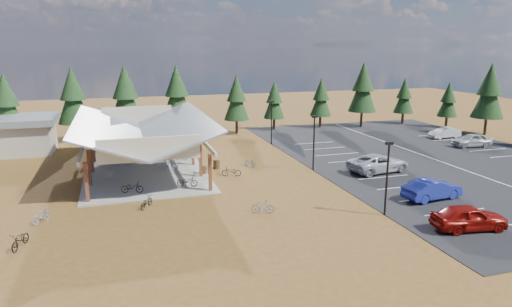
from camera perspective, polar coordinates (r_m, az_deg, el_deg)
name	(u,v)px	position (r m, az deg, el deg)	size (l,w,h in m)	color
ground	(269,181)	(39.28, 1.64, -3.44)	(140.00, 140.00, 0.00)	brown
asphalt_lot	(429,157)	(50.53, 20.79, -0.47)	(27.00, 44.00, 0.04)	black
concrete_pad	(145,169)	(44.14, -13.75, -1.86)	(10.60, 18.60, 0.10)	gray
bike_pavilion	(142,129)	(43.32, -14.03, 2.96)	(11.65, 19.40, 4.97)	#5A2619
outbuilding	(3,135)	(55.71, -29.12, 2.04)	(11.00, 7.00, 3.90)	#ADA593
lamp_post_0	(387,173)	(31.90, 16.08, -2.41)	(0.50, 0.25, 5.14)	black
lamp_post_1	(314,139)	(42.14, 7.26, 1.80)	(0.50, 0.25, 5.14)	black
lamp_post_2	(272,119)	(53.13, 1.96, 4.30)	(0.50, 0.25, 5.14)	black
trash_bin_0	(203,170)	(41.29, -6.65, -2.03)	(0.60, 0.60, 0.90)	#483119
trash_bin_1	(216,164)	(43.12, -4.96, -1.33)	(0.60, 0.60, 0.90)	#483119
pine_0	(6,102)	(58.33, -28.79, 5.65)	(3.63, 3.63, 8.45)	#382314
pine_1	(73,96)	(59.04, -21.92, 6.70)	(3.84, 3.84, 8.94)	#382314
pine_2	(125,95)	(57.21, -16.02, 7.09)	(3.93, 3.93, 9.15)	#382314
pine_3	(177,93)	(58.98, -9.87, 7.51)	(3.87, 3.87, 9.02)	#382314
pine_4	(236,98)	(59.52, -2.46, 6.93)	(3.29, 3.29, 7.66)	#382314
pine_5	(274,100)	(62.37, 2.29, 6.68)	(2.87, 2.87, 6.69)	#382314
pine_6	(321,97)	(64.67, 8.13, 6.95)	(2.99, 2.99, 6.97)	#382314
pine_7	(363,88)	(66.22, 13.23, 8.03)	(3.92, 3.92, 9.13)	#382314
pine_8	(404,96)	(70.67, 18.03, 6.87)	(2.90, 2.90, 6.76)	#382314
pine_12	(489,91)	(65.73, 27.15, 6.93)	(3.95, 3.95, 9.21)	#382314
pine_13	(448,100)	(69.66, 22.91, 6.22)	(2.76, 2.76, 6.43)	#382314
bike_0	(132,187)	(36.99, -15.23, -4.09)	(0.61, 1.74, 0.91)	black
bike_1	(109,176)	(40.43, -17.87, -2.66)	(0.51, 1.80, 1.08)	#95989E
bike_2	(123,162)	(45.47, -16.33, -0.97)	(0.55, 1.57, 0.83)	#1B56A0
bike_3	(127,147)	(51.09, -15.88, 0.73)	(0.49, 1.72, 1.03)	maroon
bike_4	(187,181)	(37.74, -8.60, -3.44)	(0.59, 1.68, 0.88)	black
bike_5	(168,165)	(42.86, -10.89, -1.37)	(0.50, 1.76, 1.06)	#909399
bike_6	(180,157)	(46.14, -9.50, -0.40)	(0.55, 1.58, 0.83)	navy
bike_7	(163,149)	(49.92, -11.51, 0.61)	(0.42, 1.50, 0.90)	maroon
bike_8	(20,240)	(29.87, -27.37, -9.55)	(0.66, 1.89, 0.99)	black
bike_9	(41,216)	(33.25, -25.27, -7.06)	(0.46, 1.61, 0.97)	gray
bike_12	(146,202)	(33.70, -13.55, -5.92)	(0.59, 1.69, 0.89)	black
bike_13	(263,206)	(31.80, 0.85, -6.62)	(0.46, 1.64, 0.99)	gray
bike_14	(250,162)	(43.77, -0.77, -1.11)	(0.54, 1.54, 0.81)	#225293
bike_16	(231,171)	(40.58, -3.10, -2.24)	(0.60, 1.71, 0.90)	black
car_0	(469,217)	(31.87, 25.09, -7.23)	(1.89, 4.69, 1.60)	maroon
car_1	(432,189)	(36.86, 21.15, -4.18)	(1.64, 4.71, 1.55)	navy
car_2	(379,163)	(43.25, 15.08, -1.15)	(2.70, 5.85, 1.63)	#B5B9BE
car_8	(472,140)	(57.57, 25.37, 1.52)	(1.81, 4.51, 1.54)	#ACAFB4
car_9	(445,133)	(61.70, 22.51, 2.42)	(1.40, 4.02, 1.32)	silver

